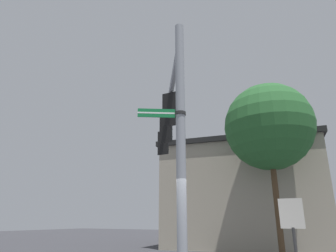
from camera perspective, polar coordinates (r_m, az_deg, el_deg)
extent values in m
cylinder|color=gray|center=(7.17, 2.50, -3.37)|extent=(0.23, 0.23, 6.73)
cylinder|color=gray|center=(11.81, 0.20, 4.60)|extent=(4.29, 6.90, 0.18)
cylinder|color=black|center=(10.65, 0.66, 6.14)|extent=(0.08, 0.08, 0.18)
cube|color=black|center=(10.41, 0.67, 3.04)|extent=(0.36, 0.30, 1.05)
sphere|color=red|center=(10.70, 1.12, 4.47)|extent=(0.22, 0.22, 0.22)
cube|color=black|center=(10.75, 1.17, 4.93)|extent=(0.24, 0.20, 0.03)
sphere|color=brown|center=(10.57, 1.13, 2.72)|extent=(0.22, 0.22, 0.22)
cube|color=black|center=(10.62, 1.18, 3.18)|extent=(0.24, 0.20, 0.03)
sphere|color=#0F4C19|center=(10.45, 1.15, 0.92)|extent=(0.22, 0.22, 0.22)
cube|color=black|center=(10.50, 1.19, 1.40)|extent=(0.24, 0.20, 0.03)
cube|color=black|center=(10.27, 0.25, 3.34)|extent=(0.54, 0.03, 1.22)
cylinder|color=black|center=(12.85, -0.17, 1.86)|extent=(0.08, 0.08, 0.18)
cube|color=black|center=(12.65, -0.18, -0.76)|extent=(0.36, 0.30, 1.05)
sphere|color=red|center=(12.92, 0.21, 0.51)|extent=(0.22, 0.22, 0.22)
cube|color=black|center=(12.97, 0.25, 0.90)|extent=(0.24, 0.20, 0.03)
sphere|color=brown|center=(12.81, 0.21, -0.98)|extent=(0.22, 0.22, 0.22)
cube|color=black|center=(12.86, 0.25, -0.58)|extent=(0.24, 0.20, 0.03)
sphere|color=#0F4C19|center=(12.72, 0.21, -2.49)|extent=(0.22, 0.22, 0.22)
cube|color=black|center=(12.76, 0.26, -2.08)|extent=(0.24, 0.20, 0.03)
cube|color=black|center=(12.51, -0.54, -0.56)|extent=(0.54, 0.03, 1.22)
cylinder|color=black|center=(15.10, -0.76, -1.15)|extent=(0.08, 0.08, 0.18)
cube|color=black|center=(14.93, -0.77, -3.41)|extent=(0.36, 0.30, 1.05)
sphere|color=red|center=(15.18, -0.43, -2.29)|extent=(0.22, 0.22, 0.22)
cube|color=black|center=(15.23, -0.39, -1.95)|extent=(0.24, 0.20, 0.03)
sphere|color=brown|center=(15.09, -0.43, -3.57)|extent=(0.22, 0.22, 0.22)
cube|color=black|center=(15.13, -0.40, -3.22)|extent=(0.24, 0.20, 0.03)
sphere|color=#0F4C19|center=(15.01, -0.44, -4.87)|extent=(0.22, 0.22, 0.22)
cube|color=black|center=(15.05, -0.40, -4.51)|extent=(0.24, 0.20, 0.03)
cube|color=black|center=(14.79, -1.08, -3.27)|extent=(0.54, 0.03, 1.22)
cube|color=#147238|center=(7.36, -2.26, 2.51)|extent=(0.81, 0.51, 0.22)
cube|color=white|center=(7.35, -2.32, 2.55)|extent=(0.80, 0.49, 0.04)
cylinder|color=#262626|center=(7.40, 2.43, 2.40)|extent=(0.27, 0.27, 0.08)
cube|color=#A89E89|center=(20.31, 14.92, -13.38)|extent=(9.88, 8.95, 5.85)
cube|color=maroon|center=(24.57, 16.00, -13.27)|extent=(8.16, 1.95, 0.30)
cube|color=black|center=(20.74, 14.25, -4.90)|extent=(10.27, 9.31, 0.30)
cylinder|color=#4C3823|center=(14.29, 20.41, -14.21)|extent=(0.26, 0.26, 4.40)
sphere|color=#28602D|center=(14.90, 18.91, -0.09)|extent=(4.17, 4.17, 4.17)
cube|color=silver|center=(8.65, 22.78, -15.33)|extent=(0.60, 0.04, 0.76)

